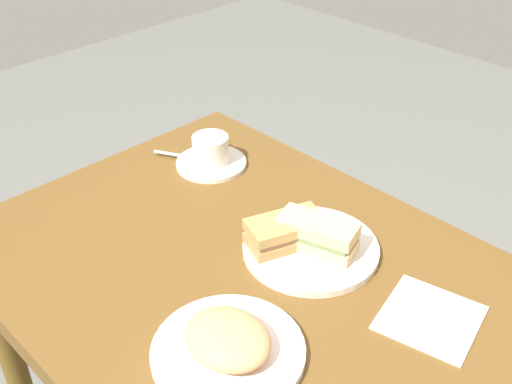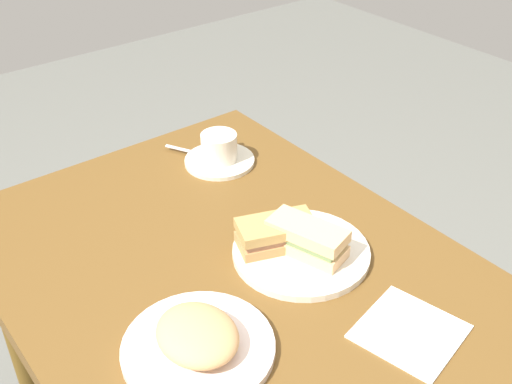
% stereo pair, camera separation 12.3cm
% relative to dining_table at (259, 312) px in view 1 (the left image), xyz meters
% --- Properties ---
extents(dining_table, '(1.08, 0.76, 0.75)m').
position_rel_dining_table_xyz_m(dining_table, '(0.00, 0.00, 0.00)').
color(dining_table, brown).
rests_on(dining_table, ground_plane).
extents(sandwich_plate, '(0.25, 0.25, 0.01)m').
position_rel_dining_table_xyz_m(sandwich_plate, '(-0.02, -0.12, 0.10)').
color(sandwich_plate, silver).
rests_on(sandwich_plate, dining_table).
extents(sandwich_front, '(0.16, 0.11, 0.06)m').
position_rel_dining_table_xyz_m(sandwich_front, '(-0.03, -0.12, 0.13)').
color(sandwich_front, '#E4B27D').
rests_on(sandwich_front, sandwich_plate).
extents(sandwich_back, '(0.12, 0.16, 0.05)m').
position_rel_dining_table_xyz_m(sandwich_back, '(0.02, -0.09, 0.13)').
color(sandwich_back, '#B2834D').
rests_on(sandwich_back, sandwich_plate).
extents(coffee_saucer, '(0.16, 0.16, 0.01)m').
position_rel_dining_table_xyz_m(coffee_saucer, '(0.34, -0.19, 0.09)').
color(coffee_saucer, beige).
rests_on(coffee_saucer, dining_table).
extents(coffee_cup, '(0.09, 0.10, 0.06)m').
position_rel_dining_table_xyz_m(coffee_cup, '(0.35, -0.19, 0.13)').
color(coffee_cup, silver).
rests_on(coffee_cup, coffee_saucer).
extents(spoon, '(0.09, 0.06, 0.01)m').
position_rel_dining_table_xyz_m(spoon, '(0.41, -0.15, 0.10)').
color(spoon, silver).
rests_on(spoon, coffee_saucer).
extents(side_plate, '(0.24, 0.24, 0.01)m').
position_rel_dining_table_xyz_m(side_plate, '(-0.10, 0.16, 0.10)').
color(side_plate, silver).
rests_on(side_plate, dining_table).
extents(side_food_pile, '(0.14, 0.12, 0.04)m').
position_rel_dining_table_xyz_m(side_food_pile, '(-0.10, 0.16, 0.12)').
color(side_food_pile, tan).
rests_on(side_food_pile, side_plate).
extents(napkin, '(0.18, 0.18, 0.00)m').
position_rel_dining_table_xyz_m(napkin, '(-0.27, -0.13, 0.09)').
color(napkin, white).
rests_on(napkin, dining_table).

